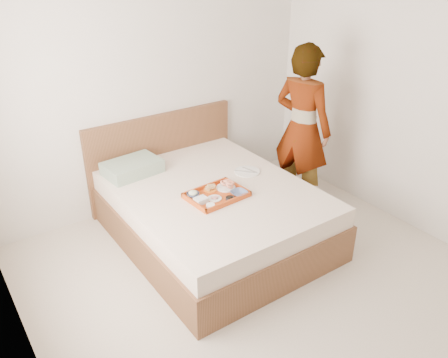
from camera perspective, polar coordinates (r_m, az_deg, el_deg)
ground at (r=3.73m, az=7.28°, el=-14.51°), size 3.50×4.00×0.01m
wall_back at (r=4.60m, az=-8.76°, el=12.20°), size 3.50×0.01×2.60m
wall_left at (r=2.32m, az=-25.05°, el=-5.76°), size 0.01×4.00×2.60m
wall_right at (r=4.37m, az=26.05°, el=8.95°), size 0.01×4.00×2.60m
bed at (r=4.21m, az=-1.34°, el=-4.33°), size 1.65×2.00×0.53m
headboard at (r=4.86m, az=-7.72°, el=2.74°), size 1.65×0.06×0.95m
pillow at (r=4.41m, az=-11.44°, el=1.44°), size 0.55×0.40×0.12m
tray at (r=3.93m, az=-0.95°, el=-1.98°), size 0.52×0.40×0.05m
prawn_plate at (r=4.05m, az=0.25°, el=-1.08°), size 0.18×0.18×0.01m
navy_bowl_big at (r=3.93m, az=1.89°, el=-1.79°), size 0.15×0.15×0.03m
sauce_dish at (r=3.86m, az=0.73°, el=-2.47°), size 0.08×0.08×0.03m
meat_plate at (r=3.88m, az=-1.20°, el=-2.46°), size 0.13×0.13×0.01m
bread_plate at (r=4.02m, az=-1.74°, el=-1.34°), size 0.13×0.13×0.01m
salad_bowl at (r=3.92m, az=-3.90°, el=-1.99°), size 0.12×0.12×0.03m
plastic_tub at (r=3.82m, az=-2.91°, el=-2.68°), size 0.11×0.09×0.05m
cheese_round at (r=3.76m, az=-1.71°, el=-3.37°), size 0.08×0.08×0.03m
dinner_plate at (r=4.37m, az=2.92°, el=0.94°), size 0.33×0.33×0.01m
person at (r=4.60m, az=9.78°, el=6.19°), size 0.55×0.70×1.70m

